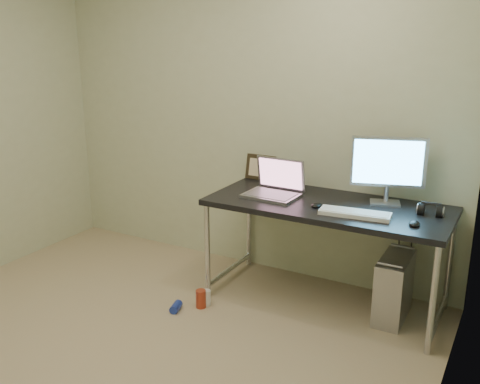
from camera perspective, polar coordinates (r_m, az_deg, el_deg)
name	(u,v)px	position (r m, az deg, el deg)	size (l,w,h in m)	color
floor	(103,368)	(3.37, -14.40, -17.69)	(3.50, 3.50, 0.00)	tan
wall_back	(246,116)	(4.27, 0.65, 8.15)	(3.50, 0.02, 2.50)	beige
wall_right	(440,210)	(2.08, 20.59, -1.78)	(0.02, 3.50, 2.50)	beige
desk	(328,214)	(3.75, 9.32, -2.30)	(1.66, 0.72, 0.75)	black
tower_computer	(394,288)	(3.81, 16.08, -9.79)	(0.19, 0.43, 0.47)	#AEAEB3
cable_a	(399,247)	(4.02, 16.58, -5.66)	(0.01, 0.01, 0.70)	black
cable_b	(411,253)	(3.99, 17.76, -6.22)	(0.01, 0.01, 0.72)	black
can_red	(201,299)	(3.87, -4.19, -11.30)	(0.07, 0.07, 0.13)	#A93720
can_white	(206,298)	(3.90, -3.60, -11.19)	(0.06, 0.06, 0.11)	white
can_blue	(176,307)	(3.86, -6.85, -12.08)	(0.06, 0.06, 0.11)	#2035AB
laptop	(275,187)	(3.86, 3.73, 0.55)	(0.39, 0.32, 0.26)	#AFAFB7
monitor	(388,165)	(3.73, 15.53, 2.78)	(0.48, 0.20, 0.47)	#AFAFB7
keyboard	(355,214)	(3.51, 12.16, -2.26)	(0.45, 0.15, 0.03)	white
mouse_right	(414,223)	(3.42, 18.12, -3.11)	(0.07, 0.11, 0.04)	black
mouse_left	(317,204)	(3.64, 8.18, -1.28)	(0.07, 0.10, 0.04)	black
headphones	(431,211)	(3.65, 19.66, -1.88)	(0.16, 0.10, 0.10)	black
picture_frame	(261,167)	(4.26, 2.21, 2.63)	(0.25, 0.03, 0.20)	black
webcam	(289,174)	(4.11, 5.24, 1.93)	(0.04, 0.04, 0.12)	silver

